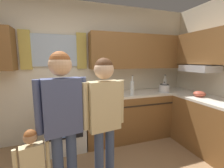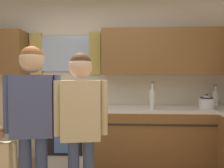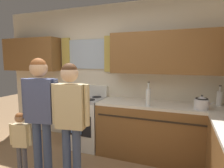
{
  "view_description": "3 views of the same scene",
  "coord_description": "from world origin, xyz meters",
  "px_view_note": "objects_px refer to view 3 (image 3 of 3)",
  "views": [
    {
      "loc": [
        -0.32,
        -1.12,
        1.52
      ],
      "look_at": [
        0.32,
        0.82,
        1.21
      ],
      "focal_mm": 24.41,
      "sensor_mm": 36.0,
      "label": 1
    },
    {
      "loc": [
        0.47,
        -1.39,
        1.34
      ],
      "look_at": [
        0.35,
        1.05,
        1.25
      ],
      "focal_mm": 32.74,
      "sensor_mm": 36.0,
      "label": 2
    },
    {
      "loc": [
        1.36,
        -1.47,
        1.58
      ],
      "look_at": [
        0.4,
        1.04,
        1.25
      ],
      "focal_mm": 30.35,
      "sensor_mm": 36.0,
      "label": 3
    }
  ],
  "objects_px": {
    "adult_holding_child": "(40,105)",
    "small_child": "(21,138)",
    "stovetop_kettle": "(202,103)",
    "bottle_milk_white": "(219,98)",
    "adult_in_plaid": "(71,111)",
    "bottle_tall_clear": "(148,97)",
    "stove_oven": "(86,121)"
  },
  "relations": [
    {
      "from": "stovetop_kettle",
      "to": "small_child",
      "type": "bearing_deg",
      "value": -154.6
    },
    {
      "from": "bottle_milk_white",
      "to": "bottle_tall_clear",
      "type": "distance_m",
      "value": 1.08
    },
    {
      "from": "stove_oven",
      "to": "adult_holding_child",
      "type": "height_order",
      "value": "adult_holding_child"
    },
    {
      "from": "adult_holding_child",
      "to": "adult_in_plaid",
      "type": "distance_m",
      "value": 0.44
    },
    {
      "from": "adult_holding_child",
      "to": "stovetop_kettle",
      "type": "bearing_deg",
      "value": 26.97
    },
    {
      "from": "adult_holding_child",
      "to": "small_child",
      "type": "distance_m",
      "value": 0.54
    },
    {
      "from": "stove_oven",
      "to": "stovetop_kettle",
      "type": "xyz_separation_m",
      "value": [
        1.91,
        -0.15,
        0.53
      ]
    },
    {
      "from": "small_child",
      "to": "bottle_tall_clear",
      "type": "bearing_deg",
      "value": 33.76
    },
    {
      "from": "bottle_tall_clear",
      "to": "adult_in_plaid",
      "type": "xyz_separation_m",
      "value": [
        -0.77,
        -0.91,
        -0.06
      ]
    },
    {
      "from": "stovetop_kettle",
      "to": "bottle_milk_white",
      "type": "bearing_deg",
      "value": 51.47
    },
    {
      "from": "bottle_tall_clear",
      "to": "stovetop_kettle",
      "type": "height_order",
      "value": "bottle_tall_clear"
    },
    {
      "from": "stove_oven",
      "to": "bottle_milk_white",
      "type": "relative_size",
      "value": 3.51
    },
    {
      "from": "adult_in_plaid",
      "to": "bottle_milk_white",
      "type": "bearing_deg",
      "value": 36.24
    },
    {
      "from": "stovetop_kettle",
      "to": "small_child",
      "type": "distance_m",
      "value": 2.51
    },
    {
      "from": "adult_holding_child",
      "to": "bottle_milk_white",
      "type": "bearing_deg",
      "value": 30.92
    },
    {
      "from": "stovetop_kettle",
      "to": "stove_oven",
      "type": "bearing_deg",
      "value": 175.64
    },
    {
      "from": "stove_oven",
      "to": "adult_in_plaid",
      "type": "relative_size",
      "value": 0.71
    },
    {
      "from": "bottle_milk_white",
      "to": "bottle_tall_clear",
      "type": "height_order",
      "value": "bottle_tall_clear"
    },
    {
      "from": "adult_in_plaid",
      "to": "bottle_tall_clear",
      "type": "bearing_deg",
      "value": 49.54
    },
    {
      "from": "bottle_tall_clear",
      "to": "adult_holding_child",
      "type": "distance_m",
      "value": 1.52
    },
    {
      "from": "stovetop_kettle",
      "to": "adult_holding_child",
      "type": "xyz_separation_m",
      "value": [
        -1.94,
        -0.99,
        0.02
      ]
    },
    {
      "from": "adult_holding_child",
      "to": "small_child",
      "type": "xyz_separation_m",
      "value": [
        -0.29,
        -0.07,
        -0.45
      ]
    },
    {
      "from": "stovetop_kettle",
      "to": "small_child",
      "type": "relative_size",
      "value": 0.3
    },
    {
      "from": "small_child",
      "to": "bottle_milk_white",
      "type": "bearing_deg",
      "value": 29.17
    },
    {
      "from": "adult_holding_child",
      "to": "small_child",
      "type": "relative_size",
      "value": 1.78
    },
    {
      "from": "bottle_tall_clear",
      "to": "stove_oven",
      "type": "bearing_deg",
      "value": 170.11
    },
    {
      "from": "bottle_tall_clear",
      "to": "adult_holding_child",
      "type": "height_order",
      "value": "adult_holding_child"
    },
    {
      "from": "adult_in_plaid",
      "to": "adult_holding_child",
      "type": "bearing_deg",
      "value": -177.08
    },
    {
      "from": "stovetop_kettle",
      "to": "adult_in_plaid",
      "type": "height_order",
      "value": "adult_in_plaid"
    },
    {
      "from": "adult_holding_child",
      "to": "adult_in_plaid",
      "type": "xyz_separation_m",
      "value": [
        0.43,
        0.02,
        -0.04
      ]
    },
    {
      "from": "bottle_milk_white",
      "to": "adult_in_plaid",
      "type": "xyz_separation_m",
      "value": [
        -1.78,
        -1.3,
        -0.04
      ]
    },
    {
      "from": "bottle_milk_white",
      "to": "adult_in_plaid",
      "type": "height_order",
      "value": "adult_in_plaid"
    }
  ]
}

